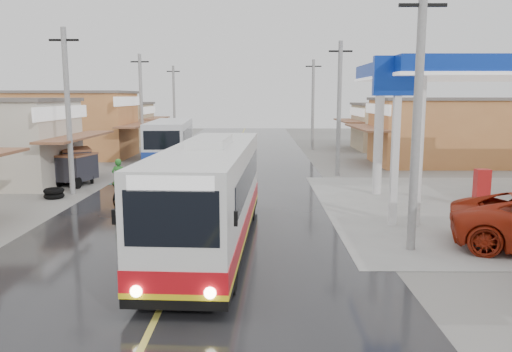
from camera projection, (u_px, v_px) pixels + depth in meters
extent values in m
plane|color=slate|center=(188.00, 250.00, 15.72)|extent=(120.00, 120.00, 0.00)
cube|color=black|center=(223.00, 175.00, 30.53)|extent=(12.00, 90.00, 0.02)
cube|color=#D8CC4C|center=(223.00, 175.00, 30.53)|extent=(0.15, 90.00, 0.01)
cube|color=gray|center=(508.00, 208.00, 21.54)|extent=(16.00, 16.00, 0.03)
cylinder|color=white|center=(378.00, 139.00, 24.11)|extent=(0.44, 0.44, 5.50)
cylinder|color=white|center=(417.00, 153.00, 18.19)|extent=(0.44, 0.44, 5.50)
cube|color=gray|center=(508.00, 206.00, 21.53)|extent=(4.00, 1.20, 0.20)
cube|color=#B21919|center=(482.00, 186.00, 21.40)|extent=(0.60, 0.45, 1.50)
cube|color=white|center=(395.00, 146.00, 18.15)|extent=(0.25, 0.25, 6.00)
cube|color=#0B2C9B|center=(398.00, 76.00, 17.76)|extent=(1.80, 0.30, 1.40)
cube|color=silver|center=(211.00, 189.00, 15.77)|extent=(2.86, 11.19, 2.73)
cube|color=black|center=(212.00, 233.00, 16.00)|extent=(2.88, 11.21, 0.28)
cube|color=red|center=(211.00, 219.00, 15.93)|extent=(2.90, 11.23, 0.51)
cube|color=yellow|center=(212.00, 228.00, 15.98)|extent=(2.91, 11.24, 0.13)
cube|color=black|center=(213.00, 177.00, 16.18)|extent=(2.79, 8.89, 0.92)
cube|color=black|center=(172.00, 218.00, 10.29)|extent=(2.01, 0.22, 1.20)
cube|color=black|center=(230.00, 156.00, 21.13)|extent=(2.01, 0.22, 1.02)
cube|color=white|center=(171.00, 183.00, 10.18)|extent=(1.81, 0.21, 0.32)
cube|color=silver|center=(210.00, 141.00, 15.53)|extent=(1.25, 2.82, 0.28)
cylinder|color=black|center=(148.00, 272.00, 12.22)|extent=(0.37, 1.03, 1.02)
cylinder|color=black|center=(229.00, 273.00, 12.10)|extent=(0.37, 1.03, 1.02)
cylinder|color=black|center=(199.00, 206.00, 19.51)|extent=(0.37, 1.03, 1.02)
cylinder|color=black|center=(250.00, 207.00, 19.39)|extent=(0.37, 1.03, 1.02)
sphere|color=#FFF2CC|center=(136.00, 291.00, 10.52)|extent=(0.27, 0.27, 0.26)
sphere|color=#FFF2CC|center=(210.00, 293.00, 10.43)|extent=(0.27, 0.27, 0.26)
cube|color=black|center=(114.00, 217.00, 10.62)|extent=(0.08, 0.08, 0.32)
cube|color=black|center=(236.00, 219.00, 10.47)|extent=(0.08, 0.08, 0.32)
cube|color=silver|center=(170.00, 140.00, 34.40)|extent=(3.10, 9.41, 2.57)
cube|color=#1C3A9D|center=(171.00, 152.00, 34.54)|extent=(3.14, 9.46, 1.03)
cube|color=black|center=(170.00, 134.00, 34.34)|extent=(3.03, 7.87, 0.93)
cube|color=black|center=(162.00, 140.00, 29.83)|extent=(2.17, 0.27, 1.13)
cylinder|color=black|center=(147.00, 165.00, 31.29)|extent=(0.38, 1.05, 1.03)
cylinder|color=black|center=(183.00, 164.00, 31.42)|extent=(0.38, 1.05, 1.03)
cylinder|color=black|center=(161.00, 153.00, 37.79)|extent=(0.38, 1.05, 1.03)
cylinder|color=black|center=(190.00, 153.00, 37.92)|extent=(0.38, 1.05, 1.03)
imported|color=black|center=(121.00, 193.00, 22.34)|extent=(0.76, 1.95, 1.01)
imported|color=#297C29|center=(119.00, 178.00, 22.01)|extent=(0.63, 0.43, 1.68)
cube|color=#26262D|center=(77.00, 163.00, 28.07)|extent=(2.25, 2.64, 1.45)
cube|color=brown|center=(76.00, 149.00, 27.94)|extent=(2.33, 2.71, 0.11)
cylinder|color=black|center=(63.00, 179.00, 27.16)|extent=(0.46, 0.69, 0.67)
cylinder|color=black|center=(62.00, 175.00, 28.57)|extent=(0.46, 0.69, 0.67)
cylinder|color=black|center=(92.00, 178.00, 27.54)|extent=(0.40, 0.67, 0.67)
cube|color=#26262D|center=(77.00, 168.00, 26.93)|extent=(1.78, 2.29, 1.31)
cube|color=brown|center=(77.00, 155.00, 26.82)|extent=(1.84, 2.35, 0.10)
cylinder|color=black|center=(58.00, 181.00, 26.54)|extent=(0.33, 0.63, 0.61)
cylinder|color=black|center=(75.00, 177.00, 27.89)|extent=(0.33, 0.63, 0.61)
cylinder|color=black|center=(78.00, 183.00, 26.01)|extent=(0.27, 0.62, 0.61)
torus|color=black|center=(54.00, 196.00, 23.61)|extent=(0.94, 0.94, 0.24)
torus|color=black|center=(54.00, 191.00, 23.57)|extent=(0.94, 0.94, 0.24)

